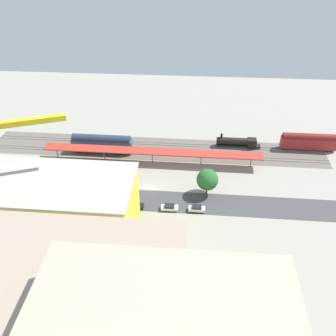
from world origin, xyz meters
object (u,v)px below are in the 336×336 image
Objects in this scene: parked_car_0 at (197,209)px; parked_car_2 at (135,206)px; street_tree_0 at (126,175)px; parked_car_3 at (108,205)px; freight_coach_far at (102,143)px; locomotive at (239,143)px; street_tree_1 at (91,173)px; traffic_light at (76,196)px; parked_car_4 at (77,204)px; parked_car_1 at (170,208)px; street_tree_4 at (82,173)px; parked_car_6 at (16,201)px; passenger_coach at (309,141)px; construction_building at (61,216)px; platform_canopy_near at (152,151)px; parked_car_5 at (44,202)px; street_tree_3 at (207,180)px; box_truck_0 at (47,203)px; street_tree_2 at (58,174)px; box_truck_1 at (57,201)px.

parked_car_2 is (16.57, -0.10, -0.02)m from parked_car_0.
street_tree_0 is (3.45, -7.76, 4.19)m from parked_car_2.
parked_car_0 is at bearing -179.73° from parked_car_3.
freight_coach_far is at bearing -74.54° from parked_car_3.
street_tree_1 is (43.77, 25.46, 3.55)m from locomotive.
parked_car_4 is at bearing -61.34° from traffic_light.
parked_car_1 is (-24.23, 27.19, -2.61)m from freight_coach_far.
street_tree_4 is 9.44m from traffic_light.
freight_coach_far is 22.50m from street_tree_0.
parked_car_6 is at bearing 26.79° from street_tree_4.
parked_car_4 is at bearing 26.13° from passenger_coach.
street_tree_0 reaches higher than parked_car_0.
locomotive reaches higher than parked_car_1.
construction_building is at bearing 142.71° from parked_car_6.
street_tree_0 is at bearing -142.34° from traffic_light.
passenger_coach is 3.74× the size of parked_car_3.
construction_building is at bearing 65.81° from platform_canopy_near.
street_tree_4 reaches higher than locomotive.
traffic_light is at bearing 174.15° from parked_car_5.
parked_car_5 is 0.60× the size of street_tree_3.
parked_car_5 is 0.47× the size of box_truck_0.
street_tree_2 is at bearing -17.71° from parked_car_2.
passenger_coach is 2.48× the size of street_tree_0.
construction_building is 4.13× the size of street_tree_4.
passenger_coach is 71.39m from street_tree_1.
parked_car_1 is at bearing -179.40° from box_truck_1.
street_tree_1 is (29.97, -8.07, 4.43)m from parked_car_0.
parked_car_3 is at bearing -179.75° from parked_car_6.
construction_building is 4.43× the size of street_tree_2.
parked_car_1 is at bearing 131.70° from freight_coach_far.
passenger_coach is at bearing -147.89° from parked_car_2.
platform_canopy_near is at bearing -147.55° from parked_car_6.
freight_coach_far is 42.04m from construction_building.
parked_car_5 is 7.66m from parked_car_6.
street_tree_2 reaches higher than traffic_light.
passenger_coach is 76.82m from traffic_light.
street_tree_4 is (-6.85, -0.66, 0.32)m from street_tree_2.
parked_car_4 is 0.56× the size of street_tree_4.
street_tree_0 is (-10.70, -22.30, -4.43)m from construction_building.
street_tree_0 is at bearing -155.12° from box_truck_1.
parked_car_4 is 5.49m from box_truck_1.
parked_car_0 is 35.01m from construction_building.
freight_coach_far reaches higher than parked_car_3.
parked_car_6 is (17.90, 27.39, -2.65)m from freight_coach_far.
parked_car_3 is 0.60× the size of street_tree_4.
box_truck_1 is at bearing 59.96° from street_tree_4.
parked_car_4 is (0.83, 27.49, -2.64)m from freight_coach_far.
parked_car_2 is at bearing 118.85° from freight_coach_far.
locomotive reaches higher than parked_car_4.
street_tree_4 is (16.25, -8.03, 4.11)m from parked_car_2.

